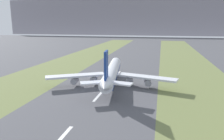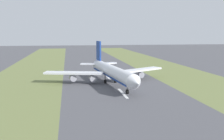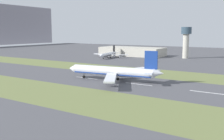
# 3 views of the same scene
# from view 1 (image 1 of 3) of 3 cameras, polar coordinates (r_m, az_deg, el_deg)

# --- Properties ---
(ground_plane) EXTENTS (800.00, 800.00, 0.00)m
(ground_plane) POSITION_cam_1_polar(r_m,az_deg,el_deg) (113.45, -0.79, -3.64)
(ground_plane) COLOR #4C4C51
(grass_median_west) EXTENTS (40.00, 600.00, 0.01)m
(grass_median_west) POSITION_cam_1_polar(r_m,az_deg,el_deg) (131.14, -20.30, -2.24)
(grass_median_west) COLOR olive
(grass_median_west) RESTS_ON ground
(grass_median_east) EXTENTS (40.00, 600.00, 0.01)m
(grass_median_east) POSITION_cam_1_polar(r_m,az_deg,el_deg) (112.22, 22.24, -4.74)
(grass_median_east) COLOR olive
(grass_median_east) RESTS_ON ground
(centreline_dash_mid) EXTENTS (1.20, 18.00, 0.01)m
(centreline_dash_mid) POSITION_cam_1_polar(r_m,az_deg,el_deg) (96.83, -3.30, -6.45)
(centreline_dash_mid) COLOR silver
(centreline_dash_mid) RESTS_ON ground
(centreline_dash_far) EXTENTS (1.20, 18.00, 0.01)m
(centreline_dash_far) POSITION_cam_1_polar(r_m,az_deg,el_deg) (134.27, 1.40, -1.15)
(centreline_dash_far) COLOR silver
(centreline_dash_far) RESTS_ON ground
(airplane_main_jet) EXTENTS (63.57, 67.14, 20.20)m
(airplane_main_jet) POSITION_cam_1_polar(r_m,az_deg,el_deg) (111.77, -0.09, -0.69)
(airplane_main_jet) COLOR silver
(airplane_main_jet) RESTS_ON ground
(mountain_ridge) EXTENTS (800.00, 120.00, 94.71)m
(mountain_ridge) POSITION_cam_1_polar(r_m,az_deg,el_deg) (626.89, 10.68, 13.43)
(mountain_ridge) COLOR gray
(mountain_ridge) RESTS_ON ground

